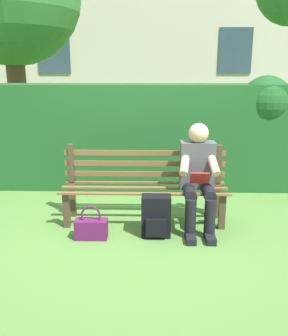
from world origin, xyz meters
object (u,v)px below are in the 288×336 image
backpack (156,216)px  person_seated (198,174)px  handbag (91,228)px  park_bench (144,183)px

backpack → person_seated: bearing=-150.8°
handbag → park_bench: bearing=-136.0°
park_bench → handbag: 0.82m
park_bench → handbag: (0.54, 0.52, -0.33)m
park_bench → person_seated: size_ratio=1.63×
backpack → handbag: size_ratio=1.23×
park_bench → handbag: bearing=44.0°
park_bench → backpack: size_ratio=4.26×
person_seated → handbag: size_ratio=3.21×
park_bench → backpack: (-0.13, 0.43, -0.23)m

